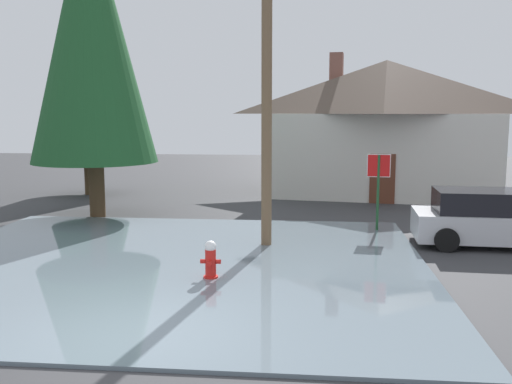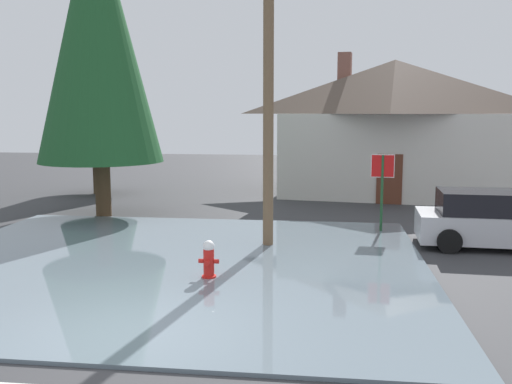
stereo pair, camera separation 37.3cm
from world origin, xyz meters
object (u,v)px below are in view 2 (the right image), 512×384
at_px(utility_pole, 268,91).
at_px(parked_car, 501,221).
at_px(fire_hydrant, 209,261).
at_px(pine_tree_tall_left, 97,33).
at_px(pine_tree_mid_left, 94,81).
at_px(stop_sign_far, 382,177).
at_px(house, 393,125).

distance_m(utility_pole, parked_car, 7.16).
xyz_separation_m(fire_hydrant, pine_tree_tall_left, (-5.28, 7.15, 5.86)).
bearing_deg(pine_tree_mid_left, stop_sign_far, -30.57).
relative_size(fire_hydrant, pine_tree_tall_left, 0.08).
relative_size(house, pine_tree_tall_left, 1.00).
bearing_deg(pine_tree_mid_left, house, 6.16).
xyz_separation_m(fire_hydrant, pine_tree_mid_left, (-7.70, 12.47, 4.55)).
relative_size(fire_hydrant, parked_car, 0.19).
bearing_deg(utility_pole, stop_sign_far, 34.39).
xyz_separation_m(utility_pole, pine_tree_tall_left, (-6.24, 3.90, 2.12)).
distance_m(utility_pole, pine_tree_tall_left, 7.66).
relative_size(fire_hydrant, utility_pole, 0.11).
height_order(utility_pole, pine_tree_mid_left, pine_tree_mid_left).
distance_m(fire_hydrant, pine_tree_mid_left, 15.34).
relative_size(utility_pole, parked_car, 1.73).
relative_size(utility_pole, stop_sign_far, 3.35).
distance_m(fire_hydrant, pine_tree_tall_left, 10.64).
height_order(house, pine_tree_mid_left, pine_tree_mid_left).
bearing_deg(pine_tree_tall_left, utility_pole, -31.97).
height_order(fire_hydrant, parked_car, parked_car).
bearing_deg(parked_car, stop_sign_far, 153.73).
height_order(stop_sign_far, parked_car, stop_sign_far).
bearing_deg(parked_car, pine_tree_tall_left, 165.69).
bearing_deg(stop_sign_far, utility_pole, -145.61).
distance_m(fire_hydrant, utility_pole, 5.05).
distance_m(parked_car, pine_tree_mid_left, 17.66).
bearing_deg(pine_tree_mid_left, fire_hydrant, -58.31).
height_order(house, pine_tree_tall_left, pine_tree_tall_left).
height_order(fire_hydrant, house, house).
distance_m(house, pine_tree_mid_left, 13.30).
distance_m(stop_sign_far, pine_tree_mid_left, 14.17).
xyz_separation_m(stop_sign_far, pine_tree_tall_left, (-9.46, 1.69, 4.59)).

